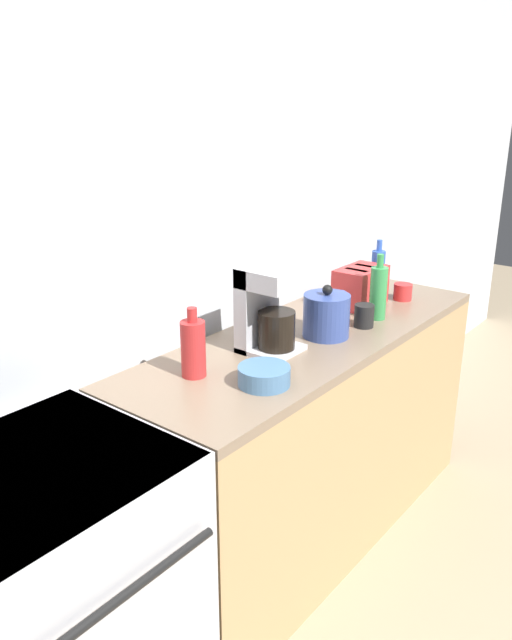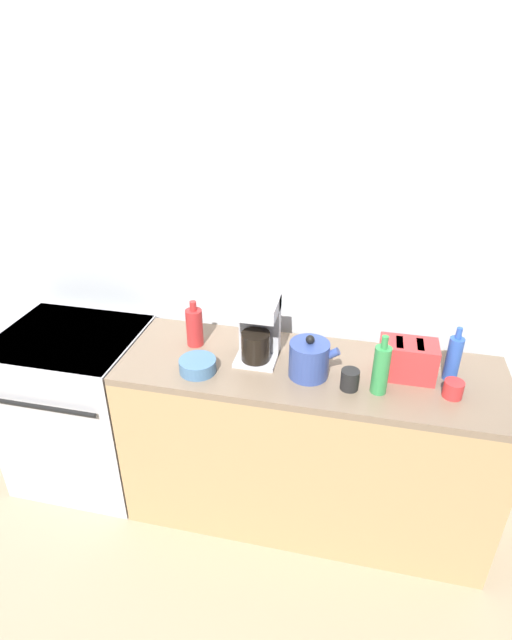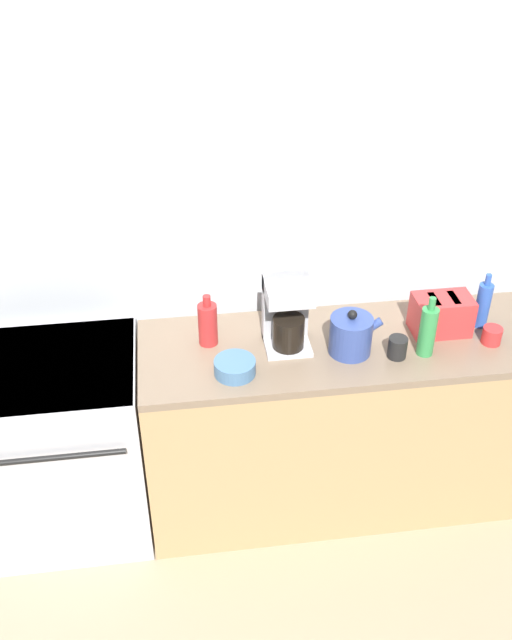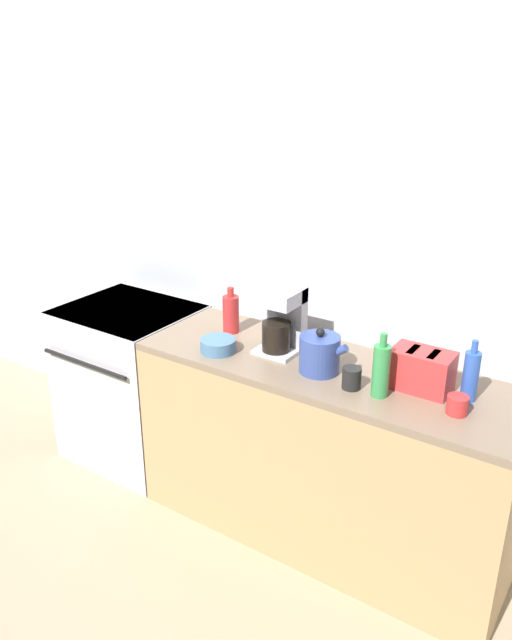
# 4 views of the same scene
# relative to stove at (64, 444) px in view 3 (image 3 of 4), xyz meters

# --- Properties ---
(ground_plane) EXTENTS (12.00, 12.00, 0.00)m
(ground_plane) POSITION_rel_stove_xyz_m (0.64, -0.31, -0.48)
(ground_plane) COLOR tan
(wall_back) EXTENTS (8.00, 0.05, 2.60)m
(wall_back) POSITION_rel_stove_xyz_m (0.64, 0.37, 0.82)
(wall_back) COLOR silver
(wall_back) RESTS_ON ground_plane
(stove) EXTENTS (0.73, 0.67, 0.94)m
(stove) POSITION_rel_stove_xyz_m (0.00, 0.00, 0.00)
(stove) COLOR #B7B7BC
(stove) RESTS_ON ground_plane
(counter_block) EXTENTS (1.82, 0.60, 0.94)m
(counter_block) POSITION_rel_stove_xyz_m (1.28, -0.01, -0.01)
(counter_block) COLOR tan
(counter_block) RESTS_ON ground_plane
(kettle) EXTENTS (0.23, 0.18, 0.21)m
(kettle) POSITION_rel_stove_xyz_m (1.28, -0.08, 0.55)
(kettle) COLOR #33478C
(kettle) RESTS_ON counter_block
(toaster) EXTENTS (0.25, 0.16, 0.17)m
(toaster) POSITION_rel_stove_xyz_m (1.71, 0.02, 0.55)
(toaster) COLOR red
(toaster) RESTS_ON counter_block
(coffee_maker) EXTENTS (0.20, 0.20, 0.32)m
(coffee_maker) POSITION_rel_stove_xyz_m (1.02, 0.02, 0.62)
(coffee_maker) COLOR #B7B7BC
(coffee_maker) RESTS_ON counter_block
(bottle_red) EXTENTS (0.08, 0.08, 0.24)m
(bottle_red) POSITION_rel_stove_xyz_m (0.68, 0.07, 0.56)
(bottle_red) COLOR #B72828
(bottle_red) RESTS_ON counter_block
(bottle_green) EXTENTS (0.07, 0.07, 0.28)m
(bottle_green) POSITION_rel_stove_xyz_m (1.59, -0.13, 0.58)
(bottle_green) COLOR #338C47
(bottle_green) RESTS_ON counter_block
(bottle_blue) EXTENTS (0.06, 0.06, 0.26)m
(bottle_blue) POSITION_rel_stove_xyz_m (1.91, 0.04, 0.57)
(bottle_blue) COLOR #2D56B7
(bottle_blue) RESTS_ON counter_block
(cup_red) EXTENTS (0.08, 0.08, 0.08)m
(cup_red) POSITION_rel_stove_xyz_m (1.91, -0.10, 0.50)
(cup_red) COLOR red
(cup_red) RESTS_ON counter_block
(cup_black) EXTENTS (0.08, 0.08, 0.09)m
(cup_black) POSITION_rel_stove_xyz_m (1.47, -0.14, 0.51)
(cup_black) COLOR black
(cup_black) RESTS_ON counter_block
(bowl) EXTENTS (0.17, 0.17, 0.06)m
(bowl) POSITION_rel_stove_xyz_m (0.78, -0.16, 0.49)
(bowl) COLOR teal
(bowl) RESTS_ON counter_block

